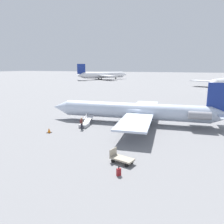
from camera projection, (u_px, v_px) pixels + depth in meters
ground_plane at (134, 123)px, 35.08m from camera, size 600.00×600.00×0.00m
airplane_main at (140, 111)px, 34.44m from camera, size 28.96×21.97×6.67m
airplane_far_left at (103, 75)px, 147.03m from camera, size 28.35×34.27×10.31m
boarding_stairs at (85, 124)px, 33.12m from camera, size 1.45×4.10×1.67m
passenger at (82, 122)px, 31.44m from camera, size 0.36×0.55×1.74m
luggage_cart at (121, 158)px, 20.53m from camera, size 2.41×1.63×1.22m
suitcase at (119, 172)px, 18.16m from camera, size 0.40×0.42×0.88m
traffic_cone_near_stairs at (49, 131)px, 29.85m from camera, size 0.61×0.61×0.67m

